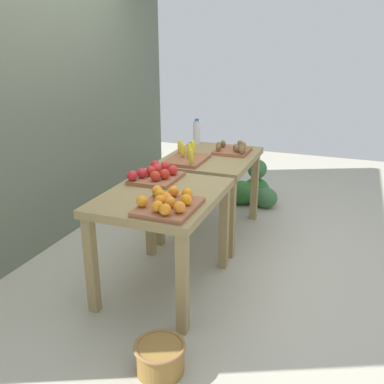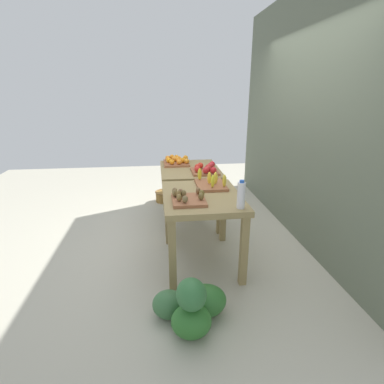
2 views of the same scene
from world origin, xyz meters
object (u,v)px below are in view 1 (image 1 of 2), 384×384
at_px(display_table_right, 211,167).
at_px(watermelon_pile, 253,188).
at_px(display_table_left, 163,208).
at_px(kiwi_bin, 233,150).
at_px(apple_bin, 156,174).
at_px(wicker_basket, 160,357).
at_px(orange_bin, 168,203).
at_px(banana_crate, 187,157).
at_px(water_bottle, 197,132).

height_order(display_table_right, watermelon_pile, display_table_right).
bearing_deg(display_table_left, kiwi_bin, -7.29).
relative_size(apple_bin, wicker_basket, 1.38).
bearing_deg(orange_bin, kiwi_bin, -0.02).
bearing_deg(display_table_right, banana_crate, 151.18).
xyz_separation_m(orange_bin, watermelon_pile, (2.34, -0.05, -0.65)).
xyz_separation_m(apple_bin, water_bottle, (1.27, 0.12, 0.08)).
relative_size(apple_bin, banana_crate, 0.96).
xyz_separation_m(kiwi_bin, wicker_basket, (-2.14, -0.18, -0.72)).
height_order(display_table_left, kiwi_bin, kiwi_bin).
height_order(apple_bin, water_bottle, water_bottle).
height_order(display_table_left, display_table_right, same).
xyz_separation_m(banana_crate, watermelon_pile, (1.20, -0.36, -0.65)).
bearing_deg(kiwi_bin, water_bottle, 63.15).
bearing_deg(watermelon_pile, banana_crate, 163.28).
relative_size(display_table_left, water_bottle, 3.90).
distance_m(display_table_right, wicker_basket, 2.07).
bearing_deg(banana_crate, display_table_left, -170.46).
height_order(apple_bin, kiwi_bin, apple_bin).
relative_size(display_table_left, apple_bin, 2.46).
xyz_separation_m(water_bottle, watermelon_pile, (0.53, -0.51, -0.74)).
bearing_deg(kiwi_bin, orange_bin, 179.98).
distance_m(orange_bin, apple_bin, 0.63).
distance_m(display_table_right, apple_bin, 0.89).
distance_m(orange_bin, wicker_basket, 0.94).
height_order(orange_bin, watermelon_pile, orange_bin).
distance_m(display_table_left, wicker_basket, 1.07).
xyz_separation_m(display_table_right, apple_bin, (-0.86, 0.18, 0.16)).
relative_size(banana_crate, kiwi_bin, 1.22).
bearing_deg(wicker_basket, water_bottle, 15.27).
height_order(banana_crate, watermelon_pile, banana_crate).
relative_size(apple_bin, watermelon_pile, 0.65).
bearing_deg(kiwi_bin, display_table_right, 137.17).
xyz_separation_m(display_table_left, kiwi_bin, (1.30, -0.17, 0.15)).
relative_size(water_bottle, wicker_basket, 0.87).
height_order(display_table_right, wicker_basket, display_table_right).
distance_m(banana_crate, water_bottle, 0.70).
relative_size(kiwi_bin, water_bottle, 1.35).
bearing_deg(wicker_basket, kiwi_bin, 4.92).
distance_m(water_bottle, wicker_basket, 2.59).
bearing_deg(water_bottle, orange_bin, -165.64).
height_order(kiwi_bin, water_bottle, water_bottle).
height_order(display_table_left, water_bottle, water_bottle).
relative_size(apple_bin, water_bottle, 1.59).
xyz_separation_m(orange_bin, banana_crate, (1.13, 0.31, -0.01)).
height_order(display_table_right, orange_bin, orange_bin).
distance_m(display_table_left, banana_crate, 0.88).
bearing_deg(wicker_basket, watermelon_pile, 2.63).
bearing_deg(orange_bin, watermelon_pile, -1.26).
bearing_deg(watermelon_pile, wicker_basket, -177.37).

